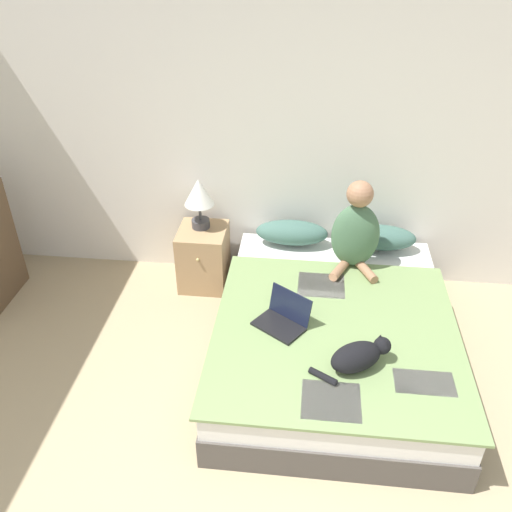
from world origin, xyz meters
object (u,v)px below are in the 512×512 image
cat_tabby (358,356)px  pillow_far (379,237)px  pillow_near (292,233)px  laptop_open (283,319)px  bed (333,336)px  table_lamp (199,195)px  nightstand (204,257)px  person_sitting (356,231)px

cat_tabby → pillow_far: bearing=50.8°
pillow_near → laptop_open: laptop_open is taller
bed → pillow_near: size_ratio=3.48×
pillow_far → laptop_open: bearing=-124.1°
table_lamp → pillow_near: bearing=0.7°
nightstand → pillow_far: bearing=2.4°
person_sitting → cat_tabby: (-0.01, -1.15, -0.22)m
cat_tabby → person_sitting: bearing=59.6°
pillow_far → table_lamp: bearing=-179.6°
laptop_open → nightstand: (-0.76, 1.02, -0.21)m
pillow_near → cat_tabby: pillow_near is taller
bed → cat_tabby: bearing=-76.9°
pillow_near → laptop_open: bearing=-90.1°
person_sitting → table_lamp: 1.32m
bed → table_lamp: bearing=141.9°
laptop_open → table_lamp: size_ratio=0.94×
nightstand → cat_tabby: bearing=-47.8°
person_sitting → cat_tabby: size_ratio=1.44×
pillow_far → person_sitting: person_sitting is taller
bed → laptop_open: (-0.37, -0.17, 0.27)m
pillow_far → laptop_open: size_ratio=1.45×
person_sitting → cat_tabby: person_sitting is taller
laptop_open → pillow_far: bearing=90.5°
cat_tabby → nightstand: (-1.25, 1.38, -0.26)m
bed → cat_tabby: (0.12, -0.54, 0.31)m
pillow_near → person_sitting: person_sitting is taller
person_sitting → nightstand: 1.37m
pillow_far → laptop_open: 1.31m
bed → laptop_open: laptop_open is taller
pillow_near → pillow_far: same height
nightstand → pillow_near: bearing=4.7°
bed → person_sitting: bearing=77.4°
bed → pillow_far: pillow_far is taller
pillow_far → table_lamp: size_ratio=1.36×
nightstand → table_lamp: 0.58m
bed → table_lamp: table_lamp is taller
bed → cat_tabby: size_ratio=4.17×
person_sitting → cat_tabby: 1.17m
person_sitting → table_lamp: (-1.28, 0.28, 0.10)m
laptop_open → person_sitting: bearing=92.0°
bed → pillow_near: (-0.37, 0.91, 0.32)m
bed → laptop_open: bearing=-154.9°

